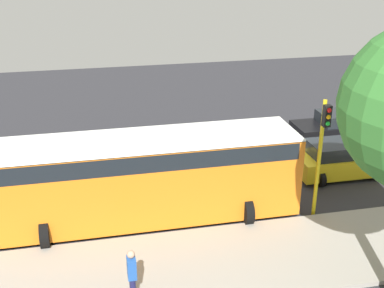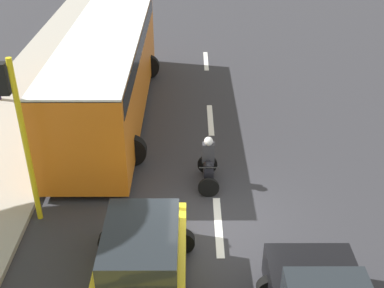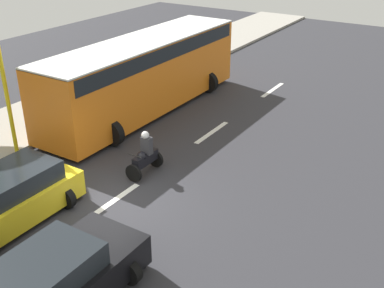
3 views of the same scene
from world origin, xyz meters
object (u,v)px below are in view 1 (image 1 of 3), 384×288
object	(u,v)px
motorcycle	(238,155)
traffic_light_corner	(322,143)
pedestrian_near_signal	(132,275)
city_bus	(145,173)
car_yellow_cab	(340,159)
car_black	(337,128)

from	to	relation	value
motorcycle	traffic_light_corner	size ratio (longest dim) A/B	0.34
motorcycle	pedestrian_near_signal	xyz separation A→B (m)	(8.11, -5.53, 0.42)
city_bus	motorcycle	bearing A→B (deg)	127.17
car_yellow_cab	pedestrian_near_signal	distance (m)	11.69
car_black	pedestrian_near_signal	xyz separation A→B (m)	(10.17, -11.41, 0.35)
car_black	city_bus	distance (m)	11.88
city_bus	car_yellow_cab	bearing A→B (deg)	102.23
city_bus	pedestrian_near_signal	bearing A→B (deg)	-11.66
motorcycle	city_bus	bearing A→B (deg)	-52.83
city_bus	motorcycle	xyz separation A→B (m)	(-3.47, 4.57, -1.20)
car_black	city_bus	size ratio (longest dim) A/B	0.39
traffic_light_corner	city_bus	bearing A→B (deg)	-100.69
motorcycle	car_black	bearing A→B (deg)	109.31
car_yellow_cab	city_bus	size ratio (longest dim) A/B	0.37
car_yellow_cab	city_bus	world-z (taller)	city_bus
motorcycle	traffic_light_corner	world-z (taller)	traffic_light_corner
car_black	traffic_light_corner	size ratio (longest dim) A/B	0.95
car_yellow_cab	city_bus	distance (m)	9.01
car_yellow_cab	motorcycle	world-z (taller)	motorcycle
car_black	car_yellow_cab	xyz separation A→B (m)	(3.63, -1.72, -0.00)
traffic_light_corner	pedestrian_near_signal	bearing A→B (deg)	-63.95
car_black	pedestrian_near_signal	bearing A→B (deg)	-48.30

